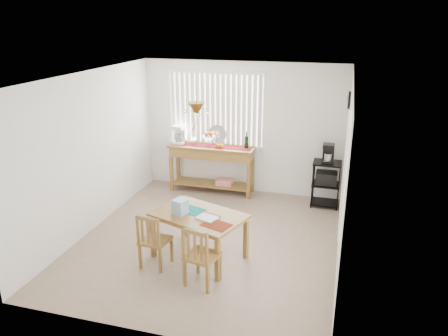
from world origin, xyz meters
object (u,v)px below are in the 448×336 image
(chair_left, at_px, (154,241))
(chair_right, at_px, (201,256))
(dining_table, at_px, (199,219))
(wire_cart, at_px, (326,180))
(cart_items, at_px, (328,154))
(sideboard, at_px, (212,158))

(chair_left, height_order, chair_right, chair_right)
(dining_table, bearing_deg, chair_left, -141.06)
(chair_left, relative_size, chair_right, 0.95)
(dining_table, height_order, chair_left, chair_left)
(chair_left, distance_m, chair_right, 0.83)
(wire_cart, relative_size, cart_items, 2.43)
(chair_left, bearing_deg, chair_right, -18.16)
(wire_cart, height_order, chair_left, wire_cart)
(dining_table, xyz_separation_m, chair_left, (-0.53, -0.43, -0.21))
(wire_cart, distance_m, cart_items, 0.51)
(wire_cart, relative_size, dining_table, 0.58)
(sideboard, height_order, cart_items, cart_items)
(sideboard, distance_m, cart_items, 2.27)
(cart_items, xyz_separation_m, chair_right, (-1.43, -3.09, -0.60))
(cart_items, height_order, dining_table, cart_items)
(wire_cart, relative_size, chair_left, 1.05)
(cart_items, bearing_deg, sideboard, 177.55)
(cart_items, height_order, chair_left, cart_items)
(cart_items, relative_size, dining_table, 0.24)
(chair_right, bearing_deg, sideboard, 104.52)
(dining_table, distance_m, chair_right, 0.75)
(wire_cart, distance_m, chair_left, 3.58)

